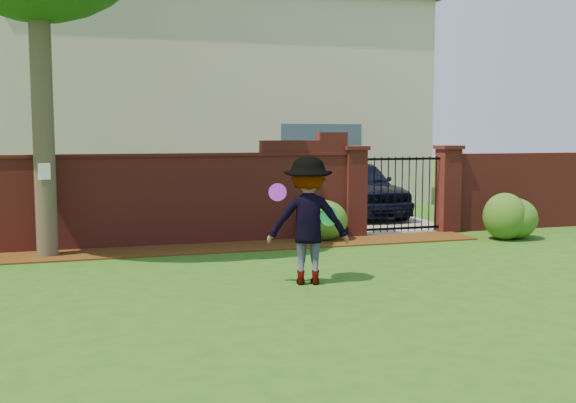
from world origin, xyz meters
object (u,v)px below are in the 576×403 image
object	(u,v)px
car	(357,188)
frisbee_purple	(278,192)
man	(308,221)
frisbee_green	(329,216)

from	to	relation	value
car	frisbee_purple	distance (m)	8.12
man	frisbee_green	size ratio (longest dim) A/B	6.71
man	frisbee_green	xyz separation A→B (m)	(0.27, -0.14, 0.07)
car	frisbee_purple	size ratio (longest dim) A/B	17.26
car	man	xyz separation A→B (m)	(-3.72, -7.02, 0.16)
man	frisbee_green	world-z (taller)	man
frisbee_purple	frisbee_green	bearing A→B (deg)	-16.32
car	frisbee_purple	bearing A→B (deg)	-120.71
man	frisbee_purple	distance (m)	0.60
man	frisbee_purple	world-z (taller)	man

